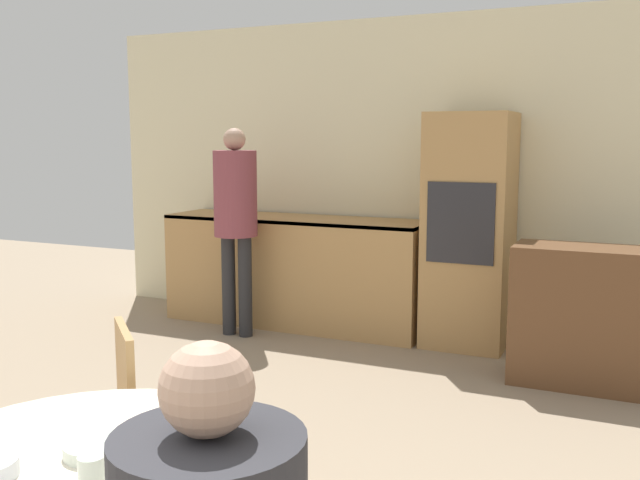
# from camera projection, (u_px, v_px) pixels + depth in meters

# --- Properties ---
(wall_back) EXTENTS (6.34, 0.05, 2.60)m
(wall_back) POSITION_uv_depth(u_px,v_px,m) (441.00, 176.00, 5.87)
(wall_back) COLOR beige
(wall_back) RESTS_ON ground_plane
(kitchen_counter) EXTENTS (2.29, 0.60, 0.94)m
(kitchen_counter) POSITION_uv_depth(u_px,v_px,m) (295.00, 270.00, 6.16)
(kitchen_counter) COLOR tan
(kitchen_counter) RESTS_ON ground_plane
(oven_unit) EXTENTS (0.63, 0.59, 1.80)m
(oven_unit) POSITION_uv_depth(u_px,v_px,m) (469.00, 231.00, 5.49)
(oven_unit) COLOR tan
(oven_unit) RESTS_ON ground_plane
(sideboard) EXTENTS (1.00, 0.45, 0.92)m
(sideboard) POSITION_uv_depth(u_px,v_px,m) (592.00, 317.00, 4.61)
(sideboard) COLOR brown
(sideboard) RESTS_ON ground_plane
(chair_far_left) EXTENTS (0.57, 0.57, 0.89)m
(chair_far_left) POSITION_uv_depth(u_px,v_px,m) (102.00, 429.00, 2.72)
(chair_far_left) COLOR tan
(chair_far_left) RESTS_ON ground_plane
(person_standing) EXTENTS (0.35, 0.35, 1.69)m
(person_standing) POSITION_uv_depth(u_px,v_px,m) (236.00, 208.00, 5.73)
(person_standing) COLOR #262628
(person_standing) RESTS_ON ground_plane
(cup) EXTENTS (0.07, 0.07, 0.08)m
(cup) POSITION_uv_depth(u_px,v_px,m) (92.00, 471.00, 1.76)
(cup) COLOR silver
(cup) RESTS_ON dining_table
(bowl_centre) EXTENTS (0.19, 0.19, 0.04)m
(bowl_centre) POSITION_uv_depth(u_px,v_px,m) (98.00, 448.00, 1.95)
(bowl_centre) COLOR silver
(bowl_centre) RESTS_ON dining_table
(bowl_far) EXTENTS (0.18, 0.18, 0.04)m
(bowl_far) POSITION_uv_depth(u_px,v_px,m) (216.00, 475.00, 1.78)
(bowl_far) COLOR silver
(bowl_far) RESTS_ON dining_table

